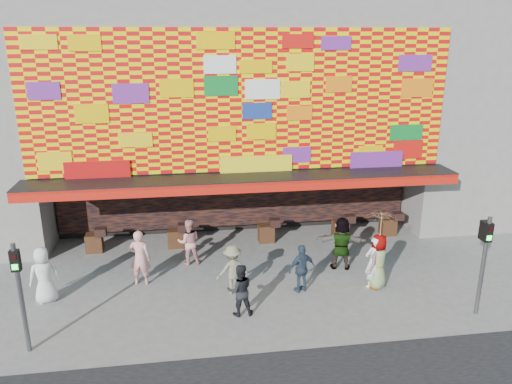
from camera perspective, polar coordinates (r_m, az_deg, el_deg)
ground at (r=15.50m, az=0.28°, el=-12.56°), size 90.00×90.00×0.00m
shop_building at (r=21.66m, az=-2.99°, el=10.83°), size 15.20×9.40×10.00m
signal_left at (r=13.80m, az=-25.43°, el=-9.68°), size 0.22×0.20×3.00m
signal_right at (r=15.51m, az=24.65°, el=-6.57°), size 0.22×0.20×3.00m
ped_a at (r=16.45m, az=-23.08°, el=-8.73°), size 1.01×0.83×1.77m
ped_b at (r=16.58m, az=-13.15°, el=-7.31°), size 0.74×0.55×1.86m
ped_c at (r=14.57m, az=-1.85°, el=-11.14°), size 0.78×0.62×1.57m
ped_d at (r=15.71m, az=-2.70°, el=-8.83°), size 1.15×0.84×1.60m
ped_e at (r=15.83m, az=5.25°, el=-8.70°), size 1.00×0.67×1.58m
ped_f at (r=17.45m, az=9.74°, el=-5.79°), size 1.81×0.95×1.86m
ped_g at (r=16.43m, az=13.79°, el=-7.71°), size 1.04×1.01×1.80m
ped_h at (r=16.42m, az=13.32°, el=-7.80°), size 0.71×0.54×1.75m
ped_i at (r=17.73m, az=-7.69°, el=-5.67°), size 0.83×0.66×1.65m
parasol at (r=15.96m, az=14.10°, el=-3.73°), size 1.08×1.10×1.80m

